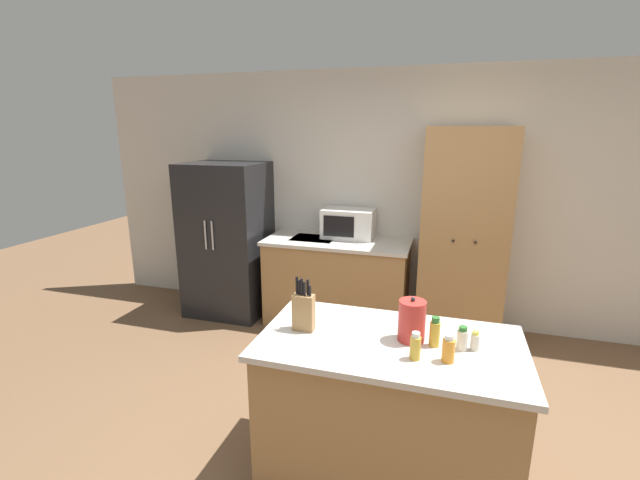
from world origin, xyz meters
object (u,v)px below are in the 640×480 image
at_px(pantry_cabinet, 463,238).
at_px(spice_bottle_short_red, 462,339).
at_px(microwave, 348,223).
at_px(spice_bottle_amber_oil, 415,347).
at_px(refrigerator, 228,239).
at_px(spice_bottle_pale_salt, 449,349).
at_px(spice_bottle_green_herb, 475,341).
at_px(kettle, 412,321).
at_px(spice_bottle_tall_dark, 435,333).
at_px(knife_block, 304,311).

bearing_deg(pantry_cabinet, spice_bottle_short_red, -91.13).
relative_size(microwave, spice_bottle_amber_oil, 3.62).
height_order(refrigerator, spice_bottle_short_red, refrigerator).
distance_m(refrigerator, spice_bottle_pale_salt, 3.13).
bearing_deg(spice_bottle_green_herb, refrigerator, 142.52).
bearing_deg(microwave, kettle, -68.01).
bearing_deg(spice_bottle_amber_oil, spice_bottle_tall_dark, 62.58).
relative_size(spice_bottle_short_red, kettle, 0.52).
bearing_deg(pantry_cabinet, spice_bottle_tall_dark, -95.16).
bearing_deg(spice_bottle_pale_salt, knife_block, 171.02).
height_order(spice_bottle_tall_dark, spice_bottle_pale_salt, spice_bottle_tall_dark).
distance_m(pantry_cabinet, knife_block, 2.19).
bearing_deg(knife_block, spice_bottle_amber_oil, -13.08).
bearing_deg(kettle, spice_bottle_green_herb, -2.29).
distance_m(spice_bottle_amber_oil, kettle, 0.21).
height_order(spice_bottle_short_red, spice_bottle_green_herb, spice_bottle_short_red).
xyz_separation_m(microwave, spice_bottle_short_red, (1.10, -2.09, -0.11)).
bearing_deg(pantry_cabinet, spice_bottle_pale_salt, -92.88).
xyz_separation_m(refrigerator, spice_bottle_tall_dark, (2.28, -1.92, 0.13)).
bearing_deg(knife_block, refrigerator, 128.69).
distance_m(refrigerator, spice_bottle_green_herb, 3.13).
bearing_deg(refrigerator, kettle, -41.26).
bearing_deg(spice_bottle_green_herb, knife_block, -177.78).
xyz_separation_m(pantry_cabinet, spice_bottle_green_herb, (0.03, -1.96, -0.08)).
height_order(microwave, knife_block, microwave).
bearing_deg(spice_bottle_short_red, pantry_cabinet, 88.87).
bearing_deg(spice_bottle_green_herb, kettle, 177.71).
distance_m(spice_bottle_amber_oil, spice_bottle_pale_salt, 0.16).
bearing_deg(spice_bottle_short_red, microwave, 117.65).
xyz_separation_m(spice_bottle_short_red, spice_bottle_pale_salt, (-0.07, -0.14, 0.01)).
distance_m(pantry_cabinet, spice_bottle_pale_salt, 2.12).
distance_m(spice_bottle_short_red, spice_bottle_pale_salt, 0.16).
bearing_deg(microwave, spice_bottle_short_red, -62.35).
bearing_deg(spice_bottle_short_red, refrigerator, 141.53).
relative_size(spice_bottle_tall_dark, kettle, 0.65).
height_order(refrigerator, kettle, refrigerator).
bearing_deg(pantry_cabinet, spice_bottle_amber_oil, -97.06).
height_order(pantry_cabinet, spice_bottle_short_red, pantry_cabinet).
distance_m(spice_bottle_green_herb, kettle, 0.33).
xyz_separation_m(spice_bottle_tall_dark, spice_bottle_amber_oil, (-0.09, -0.17, -0.01)).
bearing_deg(refrigerator, microwave, 7.31).
bearing_deg(spice_bottle_tall_dark, spice_bottle_green_herb, 4.72).
xyz_separation_m(microwave, spice_bottle_amber_oil, (0.87, -2.26, -0.10)).
xyz_separation_m(knife_block, spice_bottle_green_herb, (0.93, 0.04, -0.07)).
relative_size(microwave, spice_bottle_tall_dark, 3.19).
distance_m(pantry_cabinet, spice_bottle_amber_oil, 2.16).
height_order(pantry_cabinet, spice_bottle_amber_oil, pantry_cabinet).
bearing_deg(spice_bottle_pale_salt, spice_bottle_amber_oil, -171.98).
xyz_separation_m(pantry_cabinet, microwave, (-1.13, 0.11, 0.04)).
height_order(knife_block, spice_bottle_amber_oil, knife_block).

